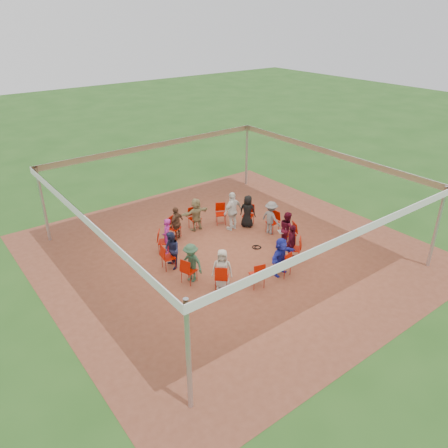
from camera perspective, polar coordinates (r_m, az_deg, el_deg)
ground at (r=16.28m, az=0.66°, el=-3.68°), size 80.00×80.00×0.00m
dirt_patch at (r=16.28m, az=0.66°, el=-3.67°), size 13.00×13.00×0.00m
tent at (r=15.23m, az=0.71°, el=4.06°), size 10.33×10.33×3.00m
chair_0 at (r=16.78m, az=8.57°, el=-1.28°), size 0.57×0.56×0.90m
chair_1 at (r=17.60m, az=6.38°, el=0.24°), size 0.47×0.46×0.90m
chair_2 at (r=18.09m, az=3.19°, el=1.13°), size 0.60×0.59×0.90m
chair_3 at (r=18.17m, az=-0.41°, el=1.30°), size 0.58×0.59×0.90m
chair_4 at (r=17.83m, az=-3.84°, el=0.72°), size 0.43×0.45×0.90m
chair_5 at (r=17.13m, az=-6.51°, el=-0.54°), size 0.57×0.58×0.90m
chair_6 at (r=16.19m, az=-7.83°, el=-2.33°), size 0.60×0.60×0.90m
chair_7 at (r=15.20m, az=-7.26°, el=-4.34°), size 0.50×0.48×0.90m
chair_8 at (r=14.40m, az=-4.59°, el=-6.09°), size 0.55×0.54×0.90m
chair_9 at (r=14.03m, az=-0.29°, el=-6.97°), size 0.61×0.61×0.90m
chair_10 at (r=14.19m, az=4.32°, el=-6.61°), size 0.52×0.54×0.90m
chair_11 at (r=14.85m, az=7.76°, el=-5.18°), size 0.50×0.52×0.90m
chair_12 at (r=15.79m, az=9.18°, el=-3.21°), size 0.60×0.61×0.90m
person_seated_0 at (r=16.63m, az=8.24°, el=-0.60°), size 0.61×0.76×1.37m
person_seated_1 at (r=17.41m, az=6.16°, el=0.82°), size 0.51×0.92×1.37m
person_seated_2 at (r=17.88m, az=3.09°, el=1.67°), size 0.67×0.76×1.37m
person_seated_3 at (r=17.64m, az=-3.66°, el=1.28°), size 1.28×0.52×1.37m
person_seated_4 at (r=16.96m, az=-6.21°, el=0.10°), size 0.90×0.72×1.37m
person_seated_5 at (r=16.06m, az=-7.45°, el=-1.58°), size 0.56×0.60×1.37m
person_seated_6 at (r=15.11m, az=-6.89°, el=-3.45°), size 0.48×0.72×1.37m
person_seated_7 at (r=14.35m, az=-4.33°, el=-5.07°), size 0.70×0.98×1.37m
person_seated_8 at (r=14.00m, az=-0.24°, el=-5.88°), size 0.74×0.73×1.37m
person_seated_9 at (r=14.78m, az=7.43°, el=-4.23°), size 1.34×0.72×1.37m
person_seated_10 at (r=15.68m, az=8.80°, el=-2.41°), size 0.88×0.83×1.37m
standing_person at (r=17.58m, az=1.13°, el=1.71°), size 1.01×0.62×1.62m
cable_coil at (r=16.60m, az=4.33°, el=-3.04°), size 0.42×0.42×0.03m
laptop at (r=16.59m, az=7.72°, el=-0.80°), size 0.37×0.41×0.23m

